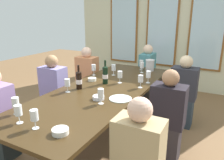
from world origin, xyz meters
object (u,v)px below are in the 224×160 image
Objects in this scene: wine_glass_9 at (18,111)px; tasting_bowl_2 at (98,98)px; wine_glass_2 at (67,83)px; wine_glass_5 at (120,75)px; dining_table at (103,93)px; wine_bottle_0 at (79,80)px; wine_glass_4 at (34,116)px; wine_glass_11 at (94,68)px; wine_glass_0 at (148,75)px; wine_bottle_1 at (105,75)px; metal_pitcher at (150,65)px; wine_glass_8 at (142,66)px; wine_glass_6 at (141,79)px; seated_person_2 at (54,93)px; seated_person_3 at (167,119)px; wine_glass_10 at (15,103)px; wine_glass_1 at (141,63)px; wine_glass_7 at (114,68)px; tasting_bowl_0 at (92,79)px; white_plate_0 at (120,99)px; seated_person_0 at (87,78)px; seated_person_1 at (183,93)px; wine_glass_3 at (101,94)px; seated_person_6 at (147,73)px; tasting_bowl_1 at (60,131)px.

tasting_bowl_2 is at bearing 68.17° from wine_glass_9.
wine_glass_5 is at bearing 57.62° from wine_glass_2.
dining_table is 0.36m from wine_bottle_0.
wine_glass_4 is 1.00× the size of wine_glass_11.
wine_glass_0 is (0.71, 0.67, -0.01)m from wine_bottle_0.
metal_pitcher is at bearing 72.48° from wine_bottle_1.
metal_pitcher reaches higher than wine_glass_8.
wine_bottle_0 reaches higher than wine_glass_2.
wine_glass_8 is (-0.28, 0.49, 0.00)m from wine_glass_0.
wine_glass_11 is (-0.90, -0.02, 0.00)m from wine_glass_0.
wine_glass_6 is 0.79m from wine_glass_8.
seated_person_2 reaches higher than dining_table.
wine_glass_8 is 1.00× the size of wine_glass_9.
seated_person_3 reaches higher than wine_glass_9.
tasting_bowl_2 is 0.88m from wine_glass_10.
wine_glass_1 is at bearing 118.04° from wine_glass_0.
wine_glass_11 is at bearing 165.00° from wine_glass_6.
wine_glass_7 is 1.00× the size of wine_glass_10.
wine_glass_2 is at bearing -90.46° from tasting_bowl_0.
metal_pitcher reaches higher than white_plate_0.
seated_person_0 reaches higher than wine_glass_1.
wine_bottle_0 is 0.29× the size of seated_person_2.
wine_glass_0 is (0.08, 0.74, 0.11)m from white_plate_0.
seated_person_0 is (-0.96, -0.27, -0.33)m from wine_glass_1.
wine_glass_10 is at bearing -95.75° from wine_bottle_0.
seated_person_2 is (-1.75, -0.90, 0.00)m from seated_person_1.
wine_glass_5 is 1.18m from seated_person_0.
metal_pitcher is at bearing 90.00° from wine_glass_3.
wine_glass_8 is (-0.08, 1.46, 0.00)m from wine_glass_3.
wine_bottle_1 is 0.61m from wine_glass_0.
seated_person_1 is (1.34, 0.41, -0.33)m from wine_glass_11.
wine_glass_0 is (0.52, 0.32, -0.01)m from wine_bottle_1.
tasting_bowl_0 reaches higher than white_plate_0.
wine_glass_0 is 0.57m from wine_glass_8.
white_plate_0 is at bearing -43.82° from wine_bottle_1.
wine_glass_1 is (-0.15, -0.02, 0.02)m from metal_pitcher.
seated_person_3 is (1.75, -0.04, 0.00)m from seated_person_2.
wine_glass_8 is at bearing 84.00° from wine_glass_5.
wine_glass_4 is 1.00× the size of wine_glass_10.
seated_person_6 is at bearing 100.39° from white_plate_0.
tasting_bowl_1 is at bearing -45.40° from seated_person_2.
seated_person_3 reaches higher than wine_glass_1.
wine_bottle_1 reaches higher than wine_glass_4.
dining_table is 1.21m from wine_glass_1.
seated_person_3 is (1.34, -0.53, -0.33)m from wine_glass_11.
wine_glass_0 reaches higher than dining_table.
wine_bottle_1 is (-0.32, -1.00, 0.03)m from metal_pitcher.
wine_bottle_1 is 0.30× the size of seated_person_1.
tasting_bowl_1 is at bearing -118.96° from seated_person_3.
seated_person_6 is at bearing 135.79° from seated_person_1.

